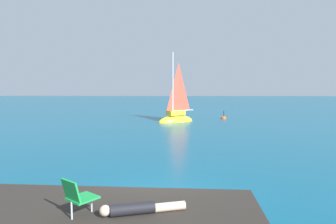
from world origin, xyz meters
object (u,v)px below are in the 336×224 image
object	(u,v)px
person_sunbather	(139,209)
beach_chair	(78,195)
marker_buoy	(224,119)
sailboat_near	(176,118)

from	to	relation	value
person_sunbather	beach_chair	distance (m)	1.25
person_sunbather	marker_buoy	bearing A→B (deg)	61.78
person_sunbather	beach_chair	world-z (taller)	beach_chair
person_sunbather	sailboat_near	bearing A→B (deg)	72.49
sailboat_near	marker_buoy	xyz separation A→B (m)	(5.06, 2.72, -0.39)
sailboat_near	beach_chair	bearing A→B (deg)	52.00
sailboat_near	person_sunbather	world-z (taller)	sailboat_near
person_sunbather	marker_buoy	world-z (taller)	person_sunbather
beach_chair	sailboat_near	bearing A→B (deg)	33.09
person_sunbather	beach_chair	size ratio (longest dim) A/B	2.16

